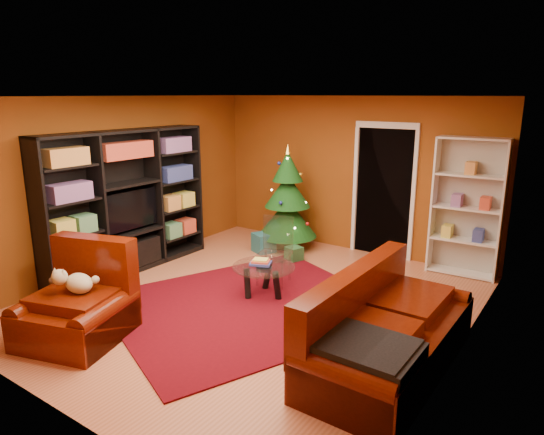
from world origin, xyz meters
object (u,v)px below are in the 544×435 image
Objects in this scene: dog at (79,283)px; acrylic_chair at (274,255)px; gift_box_teal at (264,243)px; sofa at (391,322)px; rug at (248,305)px; white_bookshelf at (467,208)px; gift_box_green at (294,254)px; gift_box_red at (271,238)px; armchair at (74,303)px; media_unit at (127,202)px; coffee_table at (264,281)px; christmas_tree at (287,199)px.

acrylic_chair is (0.86, 2.47, -0.21)m from dog.
gift_box_teal is 0.81× the size of dog.
rug is at bearing 81.79° from sofa.
gift_box_teal is at bearing -167.49° from white_bookshelf.
gift_box_red is at bearing 147.69° from gift_box_green.
gift_box_teal is 0.37× the size of acrylic_chair.
gift_box_green is 0.21× the size of armchair.
media_unit is 8.58× the size of gift_box_teal.
coffee_table is (0.98, 2.06, -0.42)m from dog.
gift_box_green is at bearing -32.31° from gift_box_red.
rug is at bearing -0.22° from media_unit.
dog is at bearing -124.97° from acrylic_chair.
coffee_table is at bearing 92.40° from rug.
white_bookshelf is 5.40m from armchair.
dog is (0.03, 0.06, 0.21)m from armchair.
gift_box_red is at bearing 76.55° from dog.
gift_box_green is 0.58× the size of dog.
armchair is 1.28× the size of acrylic_chair.
rug is 1.86m from gift_box_green.
gift_box_teal is 1.38× the size of gift_box_green.
white_bookshelf is 3.16m from coffee_table.
media_unit is 2.19m from dog.
white_bookshelf is (2.84, 0.42, 0.13)m from christmas_tree.
rug is 2.92× the size of armchair.
sofa is 2.67× the size of coffee_table.
white_bookshelf is at bearing 7.49° from gift_box_red.
christmas_tree is 1.03m from gift_box_green.
coffee_table is at bearing -54.33° from gift_box_teal.
sofa reaches higher than dog.
christmas_tree is (-0.90, 2.31, 0.88)m from rug.
christmas_tree reaches higher than gift_box_red.
gift_box_red is at bearing 179.73° from christmas_tree.
gift_box_teal is at bearing 115.19° from acrylic_chair.
christmas_tree is 1.75m from acrylic_chair.
sofa is at bearing -3.95° from media_unit.
gift_box_green is at bearing -161.29° from white_bookshelf.
media_unit reaches higher than gift_box_teal.
gift_box_red is 0.25× the size of acrylic_chair.
gift_box_teal is (-0.22, -0.40, -0.72)m from christmas_tree.
acrylic_chair reaches higher than coffee_table.
rug is 2.63m from christmas_tree.
christmas_tree is 2.11× the size of acrylic_chair.
gift_box_teal is 0.68m from gift_box_green.
media_unit is 1.52× the size of christmas_tree.
gift_box_red is at bearing 66.22° from media_unit.
acrylic_chair reaches higher than gift_box_red.
christmas_tree is 2.87m from white_bookshelf.
media_unit is 2.38m from gift_box_teal.
sofa is 2.58× the size of acrylic_chair.
sofa reaches higher than coffee_table.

